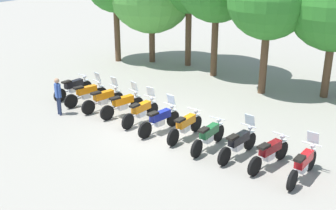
% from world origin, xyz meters
% --- Properties ---
extents(ground_plane, '(80.00, 80.00, 0.00)m').
position_xyz_m(ground_plane, '(0.00, 0.00, 0.00)').
color(ground_plane, gray).
extents(motorcycle_0, '(0.70, 2.18, 0.99)m').
position_xyz_m(motorcycle_0, '(-5.59, 1.20, 0.50)').
color(motorcycle_0, black).
rests_on(motorcycle_0, ground_plane).
extents(motorcycle_1, '(0.88, 2.11, 1.37)m').
position_xyz_m(motorcycle_1, '(-4.46, 0.84, 0.52)').
color(motorcycle_1, black).
rests_on(motorcycle_1, ground_plane).
extents(motorcycle_2, '(0.81, 2.14, 1.37)m').
position_xyz_m(motorcycle_2, '(-3.35, 0.65, 0.52)').
color(motorcycle_2, black).
rests_on(motorcycle_2, ground_plane).
extents(motorcycle_3, '(0.86, 2.12, 1.37)m').
position_xyz_m(motorcycle_3, '(-2.23, 0.55, 0.52)').
color(motorcycle_3, black).
rests_on(motorcycle_3, ground_plane).
extents(motorcycle_4, '(0.63, 2.19, 1.37)m').
position_xyz_m(motorcycle_4, '(-1.12, 0.27, 0.52)').
color(motorcycle_4, black).
rests_on(motorcycle_4, ground_plane).
extents(motorcycle_5, '(0.76, 2.16, 1.37)m').
position_xyz_m(motorcycle_5, '(0.01, -0.11, 0.52)').
color(motorcycle_5, black).
rests_on(motorcycle_5, ground_plane).
extents(motorcycle_6, '(0.62, 2.19, 0.99)m').
position_xyz_m(motorcycle_6, '(1.12, -0.12, 0.50)').
color(motorcycle_6, black).
rests_on(motorcycle_6, ground_plane).
extents(motorcycle_7, '(0.62, 2.19, 0.99)m').
position_xyz_m(motorcycle_7, '(2.24, -0.49, 0.50)').
color(motorcycle_7, black).
rests_on(motorcycle_7, ground_plane).
extents(motorcycle_8, '(0.75, 2.16, 1.37)m').
position_xyz_m(motorcycle_8, '(3.36, -0.53, 0.52)').
color(motorcycle_8, black).
rests_on(motorcycle_8, ground_plane).
extents(motorcycle_9, '(0.82, 2.14, 0.99)m').
position_xyz_m(motorcycle_9, '(4.48, -0.68, 0.50)').
color(motorcycle_9, black).
rests_on(motorcycle_9, ground_plane).
extents(motorcycle_10, '(0.66, 2.19, 1.37)m').
position_xyz_m(motorcycle_10, '(5.60, -0.90, 0.52)').
color(motorcycle_10, black).
rests_on(motorcycle_10, ground_plane).
extents(person_0, '(0.40, 0.28, 1.62)m').
position_xyz_m(person_0, '(-4.60, -0.78, 0.94)').
color(person_0, '#232D4C').
rests_on(person_0, ground_plane).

